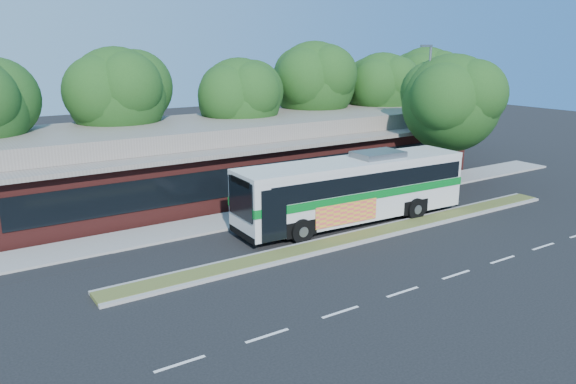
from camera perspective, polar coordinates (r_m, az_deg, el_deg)
name	(u,v)px	position (r m, az deg, el deg)	size (l,w,h in m)	color
ground	(373,240)	(27.28, 8.68, -4.86)	(120.00, 120.00, 0.00)	black
median_strip	(365,235)	(27.67, 7.86, -4.37)	(26.00, 1.10, 0.15)	#4E5323
sidewalk	(298,208)	(32.04, 1.04, -1.59)	(44.00, 2.60, 0.12)	gray
plaza_building	(242,154)	(37.03, -4.72, 3.89)	(33.20, 11.20, 4.45)	#4E1B18
lamp_post	(426,112)	(36.97, 13.89, 7.85)	(0.93, 0.18, 9.07)	slate
tree_bg_b	(123,93)	(36.85, -16.40, 9.60)	(6.69, 6.00, 9.00)	black
tree_bg_c	(244,97)	(39.08, -4.54, 9.60)	(6.24, 5.60, 8.26)	black
tree_bg_d	(318,80)	(43.67, 3.05, 11.25)	(6.91, 6.20, 9.37)	black
tree_bg_e	(385,87)	(46.75, 9.79, 10.46)	(6.47, 5.80, 8.50)	black
tree_bg_f	(428,80)	(51.69, 14.02, 10.98)	(6.69, 6.00, 8.92)	black
transit_bus	(354,185)	(29.31, 6.68, 0.73)	(13.06, 3.45, 3.63)	silver
sidewalk_tree	(454,100)	(37.93, 16.54, 8.93)	(6.90, 6.19, 8.57)	black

